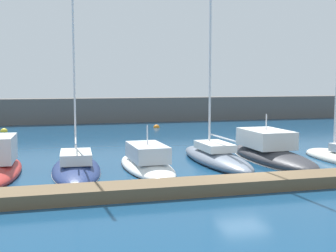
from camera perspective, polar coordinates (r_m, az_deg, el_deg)
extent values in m
plane|color=navy|center=(23.47, 9.69, -6.98)|extent=(120.00, 120.00, 0.00)
cube|color=brown|center=(21.90, 11.55, -7.18)|extent=(30.25, 1.87, 0.58)
cube|color=#5B5651|center=(55.91, -4.82, 2.12)|extent=(108.00, 2.66, 3.03)
ellipsoid|color=navy|center=(25.97, -11.77, -5.61)|extent=(3.11, 8.74, 1.02)
ellipsoid|color=silver|center=(25.98, -11.77, -5.72)|extent=(3.14, 8.83, 0.12)
cylinder|color=silver|center=(26.70, -12.15, 11.66)|extent=(0.11, 0.11, 14.71)
cylinder|color=silver|center=(24.98, -11.85, -1.92)|extent=(0.20, 2.81, 0.08)
cube|color=silver|center=(25.64, -11.81, -3.92)|extent=(1.84, 2.90, 0.60)
ellipsoid|color=white|center=(26.13, -2.78, -5.28)|extent=(2.92, 8.21, 0.87)
ellipsoid|color=black|center=(26.15, -2.78, -5.52)|extent=(2.95, 8.29, 0.12)
cube|color=silver|center=(25.79, -2.68, -3.40)|extent=(2.04, 3.59, 0.93)
cube|color=black|center=(27.14, -3.43, -2.64)|extent=(1.74, 0.95, 0.52)
cylinder|color=silver|center=(25.64, -2.69, -1.14)|extent=(0.08, 0.08, 1.12)
ellipsoid|color=slate|center=(28.07, 6.19, -4.22)|extent=(2.80, 9.31, 1.04)
cylinder|color=silver|center=(28.91, 5.52, 13.69)|extent=(0.14, 0.14, 16.66)
cylinder|color=silver|center=(26.91, 7.09, -1.52)|extent=(0.24, 3.54, 0.10)
cube|color=silver|center=(28.13, 6.05, -2.63)|extent=(1.85, 3.03, 0.48)
ellipsoid|color=#2D2D33|center=(29.33, 13.25, -3.92)|extent=(3.15, 9.60, 1.08)
ellipsoid|color=silver|center=(29.37, 13.24, -4.41)|extent=(3.18, 9.69, 0.12)
cube|color=silver|center=(29.88, 12.53, -1.57)|extent=(2.61, 3.94, 1.14)
cube|color=black|center=(30.39, 11.99, -1.11)|extent=(2.28, 1.03, 0.64)
cylinder|color=silver|center=(29.76, 12.58, 0.52)|extent=(0.08, 0.08, 1.05)
sphere|color=orange|center=(48.72, -1.50, -0.21)|extent=(0.69, 0.69, 0.69)
sphere|color=yellow|center=(47.77, -20.43, -0.71)|extent=(0.73, 0.73, 0.73)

